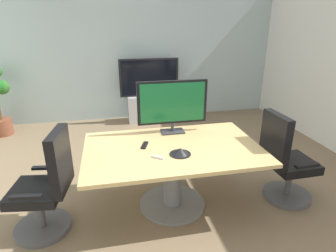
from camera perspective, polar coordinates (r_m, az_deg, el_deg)
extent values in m
plane|color=#7A664C|center=(3.49, -1.49, -15.04)|extent=(7.48, 7.48, 0.00)
cube|color=#9EB2B7|center=(6.08, -7.31, 14.56)|extent=(6.15, 0.10, 2.79)
cube|color=tan|center=(3.08, 0.95, -4.58)|extent=(1.89, 1.20, 0.04)
cylinder|color=slate|center=(3.26, 0.91, -10.51)|extent=(0.20, 0.20, 0.71)
cylinder|color=slate|center=(3.45, 0.88, -15.31)|extent=(0.76, 0.76, 0.03)
cylinder|color=#4C4C51|center=(3.36, -23.80, -18.12)|extent=(0.56, 0.56, 0.06)
cylinder|color=#4C4C51|center=(3.24, -24.36, -15.20)|extent=(0.07, 0.07, 0.36)
cube|color=black|center=(3.12, -24.96, -11.91)|extent=(0.54, 0.54, 0.10)
cube|color=black|center=(2.88, -20.92, -6.59)|extent=(0.15, 0.46, 0.60)
cube|color=black|center=(3.27, -23.42, -7.73)|extent=(0.28, 0.09, 0.03)
cube|color=black|center=(2.85, -26.73, -12.64)|extent=(0.28, 0.09, 0.03)
cylinder|color=#4C4C51|center=(3.84, 22.77, -12.70)|extent=(0.56, 0.56, 0.06)
cylinder|color=#4C4C51|center=(3.73, 23.22, -9.99)|extent=(0.07, 0.07, 0.36)
cube|color=black|center=(3.63, 23.71, -7.00)|extent=(0.49, 0.49, 0.10)
cube|color=black|center=(3.35, 20.79, -2.67)|extent=(0.10, 0.46, 0.60)
cube|color=black|center=(3.39, 26.26, -7.16)|extent=(0.28, 0.06, 0.03)
cube|color=black|center=(3.76, 21.45, -3.69)|extent=(0.28, 0.06, 0.03)
cube|color=#333338|center=(3.46, 0.90, -1.10)|extent=(0.28, 0.18, 0.02)
cylinder|color=#333338|center=(3.44, 0.91, -0.21)|extent=(0.04, 0.04, 0.10)
cube|color=black|center=(3.35, 0.90, 4.81)|extent=(0.84, 0.04, 0.52)
cube|color=#14592D|center=(3.33, 0.97, 4.72)|extent=(0.77, 0.01, 0.47)
cube|color=#B7BABC|center=(6.00, -3.72, 3.65)|extent=(0.90, 0.36, 0.55)
cube|color=black|center=(5.82, -3.84, 9.76)|extent=(1.20, 0.06, 0.76)
cube|color=black|center=(5.79, -3.79, 9.70)|extent=(1.12, 0.01, 0.69)
cylinder|color=brown|center=(6.12, -30.35, -0.15)|extent=(0.34, 0.34, 0.30)
sphere|color=#2C6425|center=(5.91, -30.51, 6.75)|extent=(0.26, 0.26, 0.26)
cone|color=black|center=(2.90, 2.48, -5.11)|extent=(0.19, 0.19, 0.07)
cylinder|color=black|center=(2.91, 2.47, -5.66)|extent=(0.22, 0.22, 0.01)
cube|color=black|center=(3.10, -4.73, -3.87)|extent=(0.10, 0.18, 0.02)
cube|color=silver|center=(2.83, -2.12, -6.34)|extent=(0.12, 0.09, 0.02)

